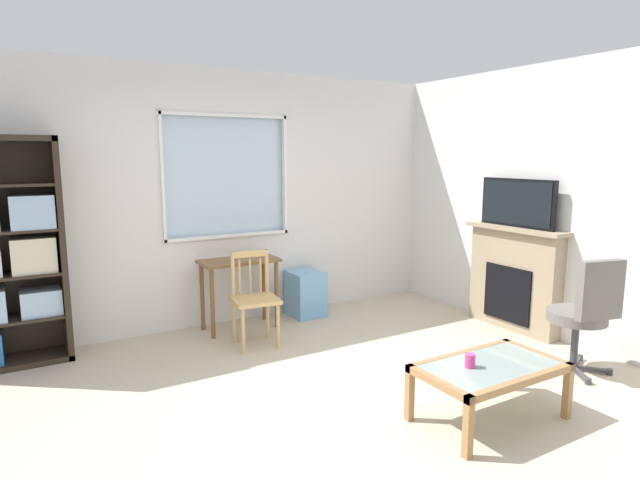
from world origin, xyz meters
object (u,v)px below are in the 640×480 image
bookshelf (6,258)px  fireplace (514,278)px  coffee_table (490,372)px  wooden_chair (254,298)px  sippy_cup (470,361)px  plastic_drawer_unit (305,293)px  tv (517,203)px  office_chair (585,310)px  desk_under_window (239,273)px

bookshelf → fireplace: 4.82m
fireplace → coffee_table: size_ratio=1.12×
wooden_chair → sippy_cup: (0.64, -2.15, -0.02)m
bookshelf → wooden_chair: size_ratio=2.20×
sippy_cup → fireplace: bearing=32.3°
sippy_cup → coffee_table: bearing=-14.5°
coffee_table → wooden_chair: bearing=110.0°
fireplace → sippy_cup: fireplace is taller
fireplace → plastic_drawer_unit: bearing=137.4°
wooden_chair → tv: size_ratio=1.03×
office_chair → bookshelf: bearing=146.6°
office_chair → wooden_chair: bearing=135.0°
tv → coffee_table: 2.33m
bookshelf → desk_under_window: (2.07, -0.11, -0.35)m
tv → coffee_table: tv is taller
desk_under_window → fireplace: (2.47, -1.47, -0.05)m
wooden_chair → fireplace: 2.70m
bookshelf → office_chair: 4.88m
desk_under_window → tv: bearing=-30.9°
plastic_drawer_unit → tv: 2.47m
coffee_table → office_chair: bearing=6.0°
plastic_drawer_unit → tv: tv is taller
coffee_table → desk_under_window: bearing=105.2°
desk_under_window → wooden_chair: 0.53m
plastic_drawer_unit → fireplace: 2.26m
tv → plastic_drawer_unit: bearing=137.1°
desk_under_window → plastic_drawer_unit: desk_under_window is taller
bookshelf → coffee_table: bearing=-45.0°
bookshelf → sippy_cup: size_ratio=21.98×
bookshelf → tv: (4.52, -1.58, 0.38)m
desk_under_window → plastic_drawer_unit: size_ratio=1.57×
desk_under_window → sippy_cup: (0.58, -2.66, -0.15)m
bookshelf → desk_under_window: bookshelf is taller
bookshelf → coffee_table: 4.02m
desk_under_window → fireplace: bearing=-30.7°
wooden_chair → office_chair: (2.05, -2.05, 0.09)m
fireplace → sippy_cup: size_ratio=12.62×
tv → sippy_cup: tv is taller
bookshelf → office_chair: size_ratio=1.98×
desk_under_window → coffee_table: bearing=-74.8°
wooden_chair → sippy_cup: size_ratio=10.00×
desk_under_window → fireplace: fireplace is taller
wooden_chair → office_chair: size_ratio=0.90×
tv → desk_under_window: bearing=149.1°
bookshelf → office_chair: bookshelf is taller
wooden_chair → office_chair: bearing=-45.0°
desk_under_window → wooden_chair: bearing=-96.5°
coffee_table → bookshelf: bearing=135.0°
bookshelf → coffee_table: bookshelf is taller
wooden_chair → coffee_table: (0.79, -2.19, -0.12)m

